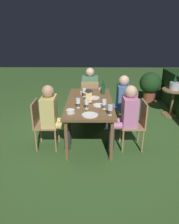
{
  "coord_description": "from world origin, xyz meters",
  "views": [
    {
      "loc": [
        3.8,
        0.04,
        2.03
      ],
      "look_at": [
        0.0,
        0.0,
        0.52
      ],
      "focal_mm": 34.11,
      "sensor_mm": 36.0,
      "label": 1
    }
  ],
  "objects": [
    {
      "name": "green_bottle_on_table",
      "position": [
        -0.45,
        0.28,
        0.85
      ],
      "size": [
        0.07,
        0.07,
        0.29
      ],
      "color": "#144723",
      "rests_on": "dining_table"
    },
    {
      "name": "chair_side_right_a",
      "position": [
        -0.4,
        0.82,
        0.49
      ],
      "size": [
        0.42,
        0.4,
        0.87
      ],
      "color": "#9E7A51",
      "rests_on": "ground"
    },
    {
      "name": "lantern_centerpiece",
      "position": [
        0.09,
        -0.01,
        0.89
      ],
      "size": [
        0.15,
        0.15,
        0.27
      ],
      "color": "black",
      "rests_on": "dining_table"
    },
    {
      "name": "wine_glass_e",
      "position": [
        0.43,
        0.25,
        0.86
      ],
      "size": [
        0.08,
        0.08,
        0.17
      ],
      "color": "silver",
      "rests_on": "dining_table"
    },
    {
      "name": "person_in_blue",
      "position": [
        -0.4,
        0.63,
        0.64
      ],
      "size": [
        0.38,
        0.47,
        1.15
      ],
      "color": "#426699",
      "rests_on": "ground"
    },
    {
      "name": "plate_b",
      "position": [
        0.71,
        0.01,
        0.75
      ],
      "size": [
        0.26,
        0.26,
        0.01
      ],
      "primitive_type": "cylinder",
      "color": "white",
      "rests_on": "dining_table"
    },
    {
      "name": "bowl_bread",
      "position": [
        -0.47,
        -0.15,
        0.77
      ],
      "size": [
        0.11,
        0.11,
        0.05
      ],
      "color": "#BCAD8E",
      "rests_on": "dining_table"
    },
    {
      "name": "bowl_salad",
      "position": [
        -0.7,
        0.24,
        0.78
      ],
      "size": [
        0.12,
        0.12,
        0.06
      ],
      "color": "#BCAD8E",
      "rests_on": "dining_table"
    },
    {
      "name": "dining_table",
      "position": [
        0.0,
        0.0,
        0.69
      ],
      "size": [
        1.77,
        0.86,
        0.75
      ],
      "color": "brown",
      "rests_on": "ground"
    },
    {
      "name": "person_in_mustard",
      "position": [
        0.4,
        -0.63,
        0.64
      ],
      "size": [
        0.38,
        0.47,
        1.15
      ],
      "color": "tan",
      "rests_on": "ground"
    },
    {
      "name": "potted_plant_by_hedge",
      "position": [
        -2.28,
        1.75,
        0.48
      ],
      "size": [
        0.63,
        0.63,
        0.85
      ],
      "color": "brown",
      "rests_on": "ground"
    },
    {
      "name": "side_table",
      "position": [
        -1.13,
        2.02,
        0.44
      ],
      "size": [
        0.57,
        0.57,
        0.66
      ],
      "color": "brown",
      "rests_on": "ground"
    },
    {
      "name": "plate_a",
      "position": [
        0.25,
        0.17,
        0.75
      ],
      "size": [
        0.2,
        0.2,
        0.01
      ],
      "primitive_type": "cylinder",
      "color": "white",
      "rests_on": "dining_table"
    },
    {
      "name": "ice_bucket",
      "position": [
        -1.14,
        2.02,
        0.76
      ],
      "size": [
        0.26,
        0.26,
        0.34
      ],
      "color": "#B2B7BF",
      "rests_on": "side_table"
    },
    {
      "name": "bowl_olives",
      "position": [
        0.62,
        -0.3,
        0.78
      ],
      "size": [
        0.14,
        0.14,
        0.06
      ],
      "color": "silver",
      "rests_on": "dining_table"
    },
    {
      "name": "person_in_green",
      "position": [
        -1.33,
        0.0,
        0.64
      ],
      "size": [
        0.48,
        0.38,
        1.15
      ],
      "color": "#4C7A5B",
      "rests_on": "ground"
    },
    {
      "name": "person_in_pink",
      "position": [
        0.4,
        0.63,
        0.64
      ],
      "size": [
        0.38,
        0.47,
        1.15
      ],
      "color": "#C675A3",
      "rests_on": "ground"
    },
    {
      "name": "ground_plane",
      "position": [
        0.0,
        0.0,
        0.0
      ],
      "size": [
        16.0,
        16.0,
        0.0
      ],
      "primitive_type": "plane",
      "color": "#385B28"
    },
    {
      "name": "wine_glass_b",
      "position": [
        0.7,
        0.33,
        0.86
      ],
      "size": [
        0.08,
        0.08,
        0.17
      ],
      "color": "silver",
      "rests_on": "dining_table"
    },
    {
      "name": "chair_side_right_b",
      "position": [
        0.4,
        0.82,
        0.49
      ],
      "size": [
        0.42,
        0.4,
        0.87
      ],
      "color": "#9E7A51",
      "rests_on": "ground"
    },
    {
      "name": "wine_glass_a",
      "position": [
        0.42,
        -0.04,
        0.86
      ],
      "size": [
        0.08,
        0.08,
        0.17
      ],
      "color": "silver",
      "rests_on": "dining_table"
    },
    {
      "name": "chair_head_near",
      "position": [
        -1.13,
        0.0,
        0.49
      ],
      "size": [
        0.4,
        0.42,
        0.87
      ],
      "color": "#9E7A51",
      "rests_on": "ground"
    },
    {
      "name": "wine_glass_d",
      "position": [
        -0.27,
        -0.11,
        0.86
      ],
      "size": [
        0.08,
        0.08,
        0.17
      ],
      "color": "silver",
      "rests_on": "dining_table"
    },
    {
      "name": "plate_c",
      "position": [
        -0.18,
        0.08,
        0.75
      ],
      "size": [
        0.23,
        0.23,
        0.01
      ],
      "primitive_type": "cylinder",
      "color": "silver",
      "rests_on": "dining_table"
    },
    {
      "name": "chair_side_left_b",
      "position": [
        0.4,
        -0.82,
        0.49
      ],
      "size": [
        0.42,
        0.4,
        0.87
      ],
      "color": "#9E7A51",
      "rests_on": "ground"
    },
    {
      "name": "wine_glass_c",
      "position": [
        0.37,
        -0.19,
        0.86
      ],
      "size": [
        0.08,
        0.08,
        0.17
      ],
      "color": "silver",
      "rests_on": "dining_table"
    }
  ]
}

